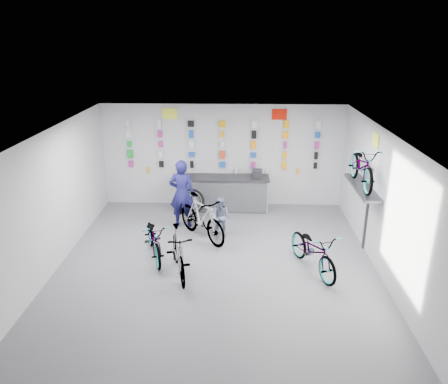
{
  "coord_description": "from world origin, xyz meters",
  "views": [
    {
      "loc": [
        0.45,
        -8.32,
        4.87
      ],
      "look_at": [
        0.13,
        1.4,
        1.32
      ],
      "focal_mm": 35.0,
      "sensor_mm": 36.0,
      "label": 1
    }
  ],
  "objects_px": {
    "counter": "(222,194)",
    "customer": "(221,217)",
    "bike_left": "(154,238)",
    "clerk": "(182,194)",
    "bike_right": "(313,250)",
    "bike_service": "(202,218)",
    "bike_center": "(178,252)"
  },
  "relations": [
    {
      "from": "counter",
      "to": "bike_service",
      "type": "xyz_separation_m",
      "value": [
        -0.43,
        -1.95,
        0.08
      ]
    },
    {
      "from": "bike_left",
      "to": "bike_center",
      "type": "relative_size",
      "value": 1.01
    },
    {
      "from": "bike_left",
      "to": "bike_service",
      "type": "height_order",
      "value": "bike_service"
    },
    {
      "from": "bike_center",
      "to": "bike_service",
      "type": "xyz_separation_m",
      "value": [
        0.35,
        1.75,
        0.05
      ]
    },
    {
      "from": "bike_center",
      "to": "bike_right",
      "type": "bearing_deg",
      "value": -9.45
    },
    {
      "from": "bike_left",
      "to": "bike_center",
      "type": "bearing_deg",
      "value": -68.56
    },
    {
      "from": "bike_center",
      "to": "clerk",
      "type": "relative_size",
      "value": 0.95
    },
    {
      "from": "customer",
      "to": "clerk",
      "type": "bearing_deg",
      "value": 166.02
    },
    {
      "from": "bike_center",
      "to": "clerk",
      "type": "bearing_deg",
      "value": 80.19
    },
    {
      "from": "bike_right",
      "to": "customer",
      "type": "height_order",
      "value": "customer"
    },
    {
      "from": "bike_left",
      "to": "clerk",
      "type": "bearing_deg",
      "value": 56.59
    },
    {
      "from": "counter",
      "to": "customer",
      "type": "distance_m",
      "value": 1.81
    },
    {
      "from": "bike_right",
      "to": "bike_service",
      "type": "height_order",
      "value": "bike_service"
    },
    {
      "from": "bike_center",
      "to": "clerk",
      "type": "height_order",
      "value": "clerk"
    },
    {
      "from": "bike_left",
      "to": "bike_service",
      "type": "xyz_separation_m",
      "value": [
        1.01,
        0.97,
        0.11
      ]
    },
    {
      "from": "counter",
      "to": "bike_service",
      "type": "height_order",
      "value": "bike_service"
    },
    {
      "from": "bike_left",
      "to": "bike_right",
      "type": "xyz_separation_m",
      "value": [
        3.54,
        -0.5,
        0.02
      ]
    },
    {
      "from": "customer",
      "to": "bike_right",
      "type": "bearing_deg",
      "value": -22.41
    },
    {
      "from": "bike_center",
      "to": "bike_service",
      "type": "bearing_deg",
      "value": 63.83
    },
    {
      "from": "bike_service",
      "to": "bike_right",
      "type": "bearing_deg",
      "value": -69.44
    },
    {
      "from": "clerk",
      "to": "bike_center",
      "type": "bearing_deg",
      "value": 98.49
    },
    {
      "from": "bike_center",
      "to": "customer",
      "type": "bearing_deg",
      "value": 51.48
    },
    {
      "from": "counter",
      "to": "customer",
      "type": "bearing_deg",
      "value": -88.5
    },
    {
      "from": "clerk",
      "to": "customer",
      "type": "xyz_separation_m",
      "value": [
        1.05,
        -0.61,
        -0.4
      ]
    },
    {
      "from": "counter",
      "to": "customer",
      "type": "relative_size",
      "value": 2.59
    },
    {
      "from": "bike_left",
      "to": "customer",
      "type": "bearing_deg",
      "value": 17.79
    },
    {
      "from": "customer",
      "to": "bike_service",
      "type": "bearing_deg",
      "value": -147.3
    },
    {
      "from": "bike_center",
      "to": "clerk",
      "type": "xyz_separation_m",
      "value": [
        -0.22,
        2.5,
        0.4
      ]
    },
    {
      "from": "bike_center",
      "to": "bike_service",
      "type": "height_order",
      "value": "bike_service"
    },
    {
      "from": "bike_left",
      "to": "bike_right",
      "type": "distance_m",
      "value": 3.57
    },
    {
      "from": "bike_right",
      "to": "customer",
      "type": "relative_size",
      "value": 1.77
    },
    {
      "from": "clerk",
      "to": "counter",
      "type": "bearing_deg",
      "value": -126.45
    }
  ]
}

